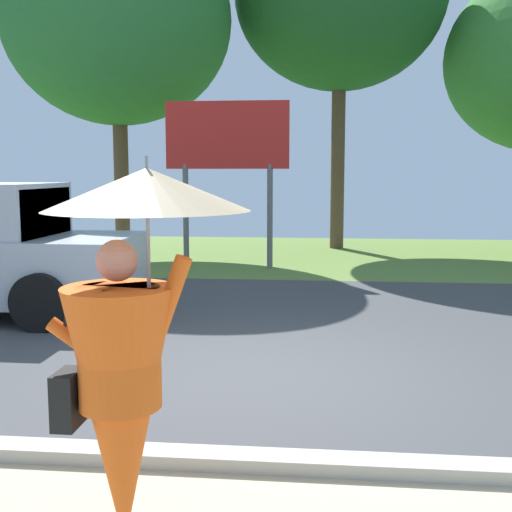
{
  "coord_description": "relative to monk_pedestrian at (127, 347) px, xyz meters",
  "views": [
    {
      "loc": [
        0.45,
        -6.35,
        2.05
      ],
      "look_at": [
        -0.31,
        1.0,
        1.1
      ],
      "focal_mm": 46.34,
      "sensor_mm": 36.0,
      "label": 1
    }
  ],
  "objects": [
    {
      "name": "roadside_billboard",
      "position": [
        -1.01,
        10.54,
        1.42
      ],
      "size": [
        2.6,
        0.12,
        3.5
      ],
      "color": "slate",
      "rests_on": "ground_plane"
    },
    {
      "name": "tree_right_far",
      "position": [
        -3.93,
        12.55,
        4.48
      ],
      "size": [
        5.44,
        5.44,
        8.09
      ],
      "color": "brown",
      "rests_on": "ground_plane"
    },
    {
      "name": "monk_pedestrian",
      "position": [
        0.0,
        0.0,
        0.0
      ],
      "size": [
        1.11,
        1.07,
        2.13
      ],
      "rotation": [
        0.0,
        0.0,
        -0.13
      ],
      "color": "#E55B19",
      "rests_on": "ground_plane"
    },
    {
      "name": "ground_plane",
      "position": [
        0.58,
        5.99,
        -1.18
      ],
      "size": [
        40.0,
        22.0,
        0.2
      ],
      "color": "#424244"
    }
  ]
}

